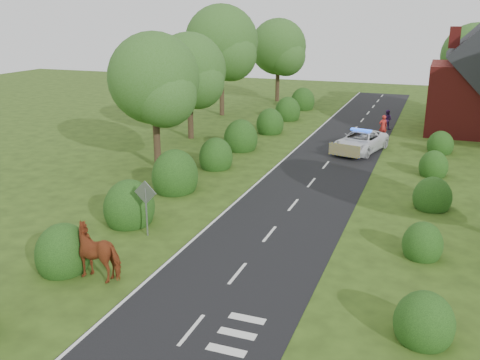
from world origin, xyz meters
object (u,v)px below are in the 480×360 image
at_px(police_van, 360,142).
at_px(pedestrian_purple, 387,120).
at_px(pedestrian_red, 383,127).
at_px(road_sign, 146,200).
at_px(cow, 101,255).

distance_m(police_van, pedestrian_purple, 8.52).
xyz_separation_m(pedestrian_red, pedestrian_purple, (-0.05, 3.45, -0.08)).
bearing_deg(road_sign, pedestrian_purple, 74.42).
distance_m(cow, pedestrian_red, 28.12).
relative_size(police_van, pedestrian_red, 3.19).
bearing_deg(road_sign, police_van, 70.39).
relative_size(cow, pedestrian_purple, 1.43).
bearing_deg(pedestrian_purple, cow, 92.43).
height_order(road_sign, pedestrian_red, road_sign).
distance_m(cow, police_van, 23.02).
distance_m(road_sign, pedestrian_purple, 27.79).
xyz_separation_m(road_sign, pedestrian_red, (7.51, 23.31, -0.74)).
relative_size(cow, police_van, 0.41).
distance_m(road_sign, cow, 3.97).
relative_size(pedestrian_red, pedestrian_purple, 1.09).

